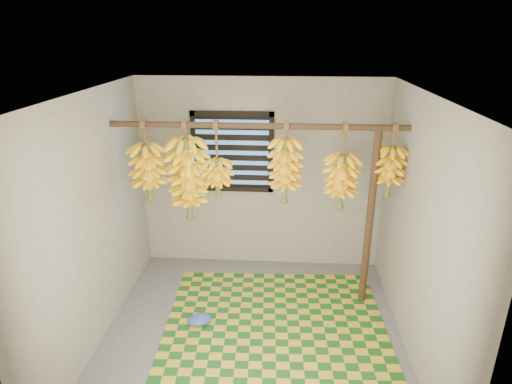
# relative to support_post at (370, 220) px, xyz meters

# --- Properties ---
(floor) EXTENTS (3.00, 3.00, 0.01)m
(floor) POSITION_rel_support_post_xyz_m (-1.20, -0.70, -1.00)
(floor) COLOR #545454
(floor) RESTS_ON ground
(ceiling) EXTENTS (3.00, 3.00, 0.01)m
(ceiling) POSITION_rel_support_post_xyz_m (-1.20, -0.70, 1.40)
(ceiling) COLOR silver
(ceiling) RESTS_ON wall_back
(wall_back) EXTENTS (3.00, 0.01, 2.40)m
(wall_back) POSITION_rel_support_post_xyz_m (-1.20, 0.80, 0.20)
(wall_back) COLOR gray
(wall_back) RESTS_ON floor
(wall_left) EXTENTS (0.01, 3.00, 2.40)m
(wall_left) POSITION_rel_support_post_xyz_m (-2.71, -0.70, 0.20)
(wall_left) COLOR gray
(wall_left) RESTS_ON floor
(wall_right) EXTENTS (0.01, 3.00, 2.40)m
(wall_right) POSITION_rel_support_post_xyz_m (0.30, -0.70, 0.20)
(wall_right) COLOR gray
(wall_right) RESTS_ON floor
(window) EXTENTS (1.00, 0.04, 1.00)m
(window) POSITION_rel_support_post_xyz_m (-1.55, 0.78, 0.50)
(window) COLOR black
(window) RESTS_ON wall_back
(hanging_pole) EXTENTS (3.00, 0.06, 0.06)m
(hanging_pole) POSITION_rel_support_post_xyz_m (-1.20, 0.00, 1.00)
(hanging_pole) COLOR #443019
(hanging_pole) RESTS_ON wall_left
(support_post) EXTENTS (0.08, 0.08, 2.00)m
(support_post) POSITION_rel_support_post_xyz_m (0.00, 0.00, 0.00)
(support_post) COLOR #443019
(support_post) RESTS_ON floor
(woven_mat) EXTENTS (2.35, 1.92, 0.01)m
(woven_mat) POSITION_rel_support_post_xyz_m (-0.98, -0.44, -0.99)
(woven_mat) COLOR #18541C
(woven_mat) RESTS_ON floor
(plastic_bag) EXTENTS (0.30, 0.26, 0.10)m
(plastic_bag) POSITION_rel_support_post_xyz_m (-1.76, -0.56, -0.94)
(plastic_bag) COLOR #304DB3
(plastic_bag) RESTS_ON woven_mat
(banana_bunch_a) EXTENTS (0.36, 0.36, 0.88)m
(banana_bunch_a) POSITION_rel_support_post_xyz_m (-2.36, 0.00, 0.48)
(banana_bunch_a) COLOR brown
(banana_bunch_a) RESTS_ON hanging_pole
(banana_bunch_b) EXTENTS (0.42, 0.42, 1.09)m
(banana_bunch_b) POSITION_rel_support_post_xyz_m (-1.93, 0.00, 0.41)
(banana_bunch_b) COLOR brown
(banana_bunch_b) RESTS_ON hanging_pole
(banana_bunch_c) EXTENTS (0.32, 0.32, 0.83)m
(banana_bunch_c) POSITION_rel_support_post_xyz_m (-1.61, -0.00, 0.44)
(banana_bunch_c) COLOR brown
(banana_bunch_c) RESTS_ON hanging_pole
(banana_bunch_d) EXTENTS (0.33, 0.33, 0.86)m
(banana_bunch_d) POSITION_rel_support_post_xyz_m (-0.91, 0.00, 0.53)
(banana_bunch_d) COLOR brown
(banana_bunch_d) RESTS_ON hanging_pole
(banana_bunch_e) EXTENTS (0.34, 0.34, 0.92)m
(banana_bunch_e) POSITION_rel_support_post_xyz_m (-0.33, 0.00, 0.43)
(banana_bunch_e) COLOR brown
(banana_bunch_e) RESTS_ON hanging_pole
(banana_bunch_f) EXTENTS (0.31, 0.31, 0.77)m
(banana_bunch_f) POSITION_rel_support_post_xyz_m (0.15, 0.00, 0.55)
(banana_bunch_f) COLOR brown
(banana_bunch_f) RESTS_ON hanging_pole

